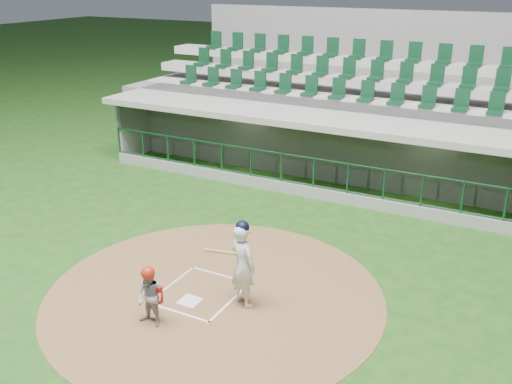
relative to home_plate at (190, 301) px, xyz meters
The scene contains 8 objects.
ground 0.70m from the home_plate, 90.00° to the left, with size 120.00×120.00×0.00m, color #1A4213.
dirt_circle 0.58m from the home_plate, 59.04° to the left, with size 7.20×7.20×0.01m, color brown.
home_plate is the anchor object (origin of this frame).
batter_box_chalk 0.40m from the home_plate, 90.00° to the left, with size 1.55×1.80×0.01m.
dugout_structure 8.56m from the home_plate, 88.73° to the left, with size 16.40×3.70×3.00m.
seating_deck 11.69m from the home_plate, 90.00° to the left, with size 17.00×6.72×5.15m.
batter 1.45m from the home_plate, 24.00° to the left, with size 0.92×0.96×1.88m.
catcher 1.20m from the home_plate, 100.92° to the right, with size 0.61×0.49×1.26m.
Camera 1 is at (6.01, -9.11, 6.43)m, focal length 40.00 mm.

